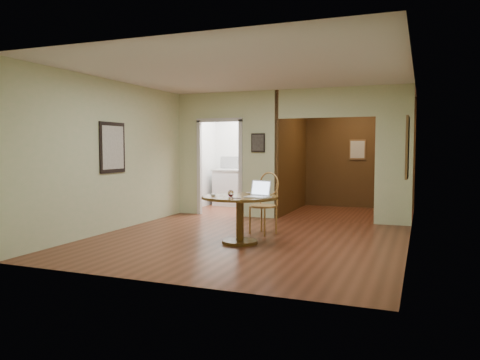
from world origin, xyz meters
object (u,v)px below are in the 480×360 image
at_px(open_laptop, 259,193).
at_px(dining_table, 240,208).
at_px(chair, 266,199).
at_px(closed_laptop, 255,194).

bearing_deg(open_laptop, dining_table, -175.76).
bearing_deg(chair, open_laptop, -57.31).
bearing_deg(chair, dining_table, -76.53).
height_order(dining_table, open_laptop, open_laptop).
bearing_deg(closed_laptop, chair, 82.71).
xyz_separation_m(dining_table, closed_laptop, (0.14, 0.31, 0.21)).
bearing_deg(closed_laptop, dining_table, -125.80).
xyz_separation_m(chair, open_laptop, (0.24, -1.04, 0.22)).
height_order(open_laptop, closed_laptop, open_laptop).
xyz_separation_m(open_laptop, closed_laptop, (-0.20, 0.39, -0.05)).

